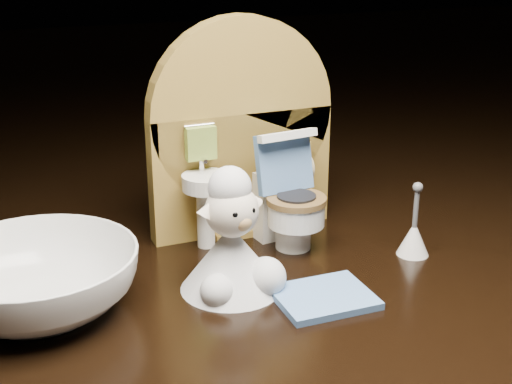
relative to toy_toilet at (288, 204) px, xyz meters
The scene contains 6 objects.
backdrop_panel 0.05m from the toy_toilet, 120.57° to the left, with size 0.13×0.05×0.15m.
toy_toilet is the anchor object (origin of this frame).
bath_mat 0.09m from the toy_toilet, 100.44° to the right, with size 0.05×0.04×0.00m, color #547DB7.
toilet_brush 0.09m from the toy_toilet, 34.85° to the right, with size 0.02×0.02×0.05m.
plush_lamb 0.07m from the toy_toilet, 141.00° to the right, with size 0.06×0.06×0.08m.
ceramic_bowl 0.17m from the toy_toilet, behind, with size 0.11×0.11×0.04m, color white.
Camera 1 is at (-0.17, -0.37, 0.20)m, focal length 50.00 mm.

